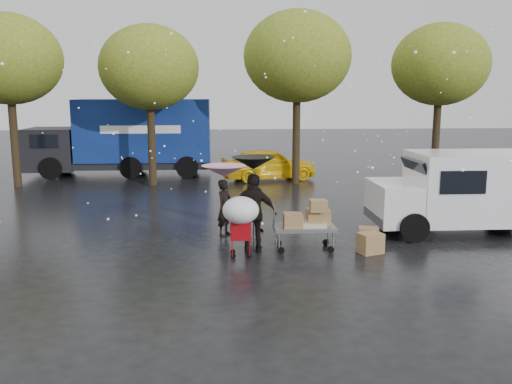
{
  "coord_description": "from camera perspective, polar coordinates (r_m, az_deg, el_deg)",
  "views": [
    {
      "loc": [
        -0.7,
        -12.53,
        3.78
      ],
      "look_at": [
        0.21,
        1.0,
        1.3
      ],
      "focal_mm": 38.0,
      "sensor_mm": 36.0,
      "label": 1
    }
  ],
  "objects": [
    {
      "name": "vendor_cart",
      "position": [
        13.23,
        5.49,
        -3.02
      ],
      "size": [
        1.52,
        0.8,
        1.27
      ],
      "color": "slate",
      "rests_on": "ground"
    },
    {
      "name": "box_ground_far",
      "position": [
        14.25,
        11.77,
        -4.43
      ],
      "size": [
        0.57,
        0.48,
        0.39
      ],
      "primitive_type": "cube",
      "rotation": [
        0.0,
        0.0,
        -0.21
      ],
      "color": "brown",
      "rests_on": "ground"
    },
    {
      "name": "umbrella_pink",
      "position": [
        14.33,
        -3.35,
        2.2
      ],
      "size": [
        1.21,
        1.21,
        1.9
      ],
      "color": "#4C4C4C",
      "rests_on": "ground"
    },
    {
      "name": "ground",
      "position": [
        13.11,
        -0.61,
        -6.39
      ],
      "size": [
        90.0,
        90.0,
        0.0
      ],
      "primitive_type": "plane",
      "color": "black",
      "rests_on": "ground"
    },
    {
      "name": "umbrella_black",
      "position": [
        12.75,
        -0.27,
        3.05
      ],
      "size": [
        1.04,
        1.04,
        2.31
      ],
      "color": "#4C4C4C",
      "rests_on": "ground"
    },
    {
      "name": "tree_row",
      "position": [
        22.57,
        -3.32,
        13.52
      ],
      "size": [
        21.6,
        4.4,
        7.12
      ],
      "color": "black",
      "rests_on": "ground"
    },
    {
      "name": "blue_truck",
      "position": [
        25.86,
        -13.47,
        5.61
      ],
      "size": [
        8.3,
        2.6,
        3.5
      ],
      "color": "navy",
      "rests_on": "ground"
    },
    {
      "name": "person_black",
      "position": [
        12.96,
        -0.27,
        -2.23
      ],
      "size": [
        1.16,
        0.59,
        1.91
      ],
      "primitive_type": "imported",
      "rotation": [
        0.0,
        0.0,
        3.03
      ],
      "color": "black",
      "rests_on": "ground"
    },
    {
      "name": "white_van",
      "position": [
        15.91,
        21.4,
        0.17
      ],
      "size": [
        4.91,
        2.18,
        2.2
      ],
      "color": "white",
      "rests_on": "ground"
    },
    {
      "name": "box_ground_near",
      "position": [
        13.29,
        11.93,
        -5.28
      ],
      "size": [
        0.66,
        0.59,
        0.49
      ],
      "primitive_type": "cube",
      "rotation": [
        0.0,
        0.0,
        0.34
      ],
      "color": "brown",
      "rests_on": "ground"
    },
    {
      "name": "person_pink",
      "position": [
        14.5,
        -3.31,
        -1.67
      ],
      "size": [
        0.6,
        0.66,
        1.52
      ],
      "primitive_type": "imported",
      "rotation": [
        0.0,
        0.0,
        1.01
      ],
      "color": "black",
      "rests_on": "ground"
    },
    {
      "name": "person_middle",
      "position": [
        14.92,
        -0.03,
        -1.19
      ],
      "size": [
        0.81,
        0.65,
        1.58
      ],
      "primitive_type": "imported",
      "rotation": [
        0.0,
        0.0,
        -0.07
      ],
      "color": "black",
      "rests_on": "ground"
    },
    {
      "name": "shopping_cart",
      "position": [
        12.4,
        -1.62,
        -2.28
      ],
      "size": [
        0.84,
        0.84,
        1.46
      ],
      "color": "#AA0912",
      "rests_on": "ground"
    },
    {
      "name": "yellow_taxi",
      "position": [
        23.86,
        1.31,
        2.98
      ],
      "size": [
        4.41,
        2.52,
        1.41
      ],
      "primitive_type": "imported",
      "rotation": [
        0.0,
        0.0,
        1.79
      ],
      "color": "yellow",
      "rests_on": "ground"
    }
  ]
}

